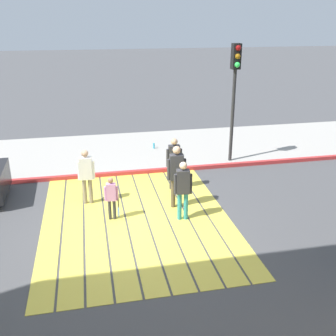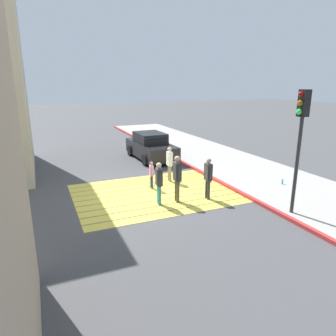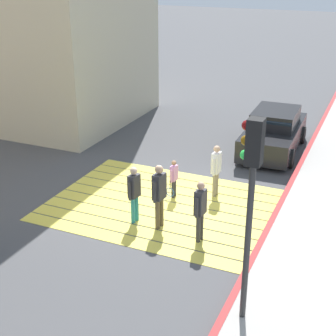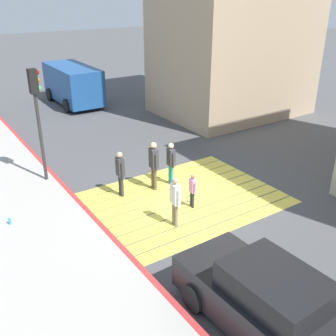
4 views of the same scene
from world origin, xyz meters
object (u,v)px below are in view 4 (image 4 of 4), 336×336
object	(u,v)px
traffic_light_corner	(37,104)
pedestrian_adult_side	(171,161)
pedestrian_adult_lead	(120,171)
pedestrian_adult_trailing	(175,198)
pedestrian_teen_behind	(154,162)
van_down_street	(73,84)
pedestrian_child_with_racket	(192,189)
car_parked_near_curb	(268,303)
water_bottle	(10,221)

from	to	relation	value
traffic_light_corner	pedestrian_adult_side	size ratio (longest dim) A/B	2.60
traffic_light_corner	pedestrian_adult_lead	world-z (taller)	traffic_light_corner
pedestrian_adult_trailing	pedestrian_adult_side	bearing A→B (deg)	58.54
pedestrian_adult_side	pedestrian_teen_behind	size ratio (longest dim) A/B	0.90
pedestrian_adult_trailing	pedestrian_adult_side	distance (m)	2.86
pedestrian_adult_side	van_down_street	bearing A→B (deg)	84.45
pedestrian_child_with_racket	traffic_light_corner	bearing A→B (deg)	127.03
car_parked_near_curb	pedestrian_child_with_racket	size ratio (longest dim) A/B	3.62
car_parked_near_curb	water_bottle	distance (m)	8.01
car_parked_near_curb	pedestrian_adult_lead	xyz separation A→B (m)	(0.26, 7.14, 0.23)
traffic_light_corner	water_bottle	world-z (taller)	traffic_light_corner
pedestrian_adult_trailing	pedestrian_child_with_racket	bearing A→B (deg)	29.05
pedestrian_adult_side	pedestrian_teen_behind	bearing A→B (deg)	-179.92
van_down_street	pedestrian_child_with_racket	distance (m)	14.70
pedestrian_teen_behind	van_down_street	bearing A→B (deg)	81.18
pedestrian_adult_lead	pedestrian_adult_trailing	xyz separation A→B (m)	(0.48, -2.65, -0.02)
traffic_light_corner	pedestrian_adult_trailing	world-z (taller)	traffic_light_corner
pedestrian_adult_lead	pedestrian_adult_side	world-z (taller)	pedestrian_adult_lead
pedestrian_adult_lead	pedestrian_child_with_racket	xyz separation A→B (m)	(1.60, -2.03, -0.30)
pedestrian_adult_side	car_parked_near_curb	bearing A→B (deg)	-107.84
car_parked_near_curb	pedestrian_adult_side	xyz separation A→B (m)	(2.23, 6.93, 0.21)
pedestrian_adult_lead	pedestrian_teen_behind	distance (m)	1.25
traffic_light_corner	pedestrian_adult_trailing	xyz separation A→B (m)	(2.32, -5.17, -2.09)
van_down_street	pedestrian_adult_lead	world-z (taller)	van_down_street
pedestrian_adult_side	pedestrian_adult_trailing	bearing A→B (deg)	-121.46
water_bottle	pedestrian_adult_side	distance (m)	5.82
pedestrian_teen_behind	pedestrian_child_with_racket	size ratio (longest dim) A/B	1.51
traffic_light_corner	pedestrian_teen_behind	bearing A→B (deg)	-41.73
van_down_street	pedestrian_teen_behind	distance (m)	12.94
pedestrian_adult_side	pedestrian_teen_behind	distance (m)	0.75
car_parked_near_curb	traffic_light_corner	xyz separation A→B (m)	(-1.58, 9.67, 2.30)
van_down_street	pedestrian_adult_trailing	xyz separation A→B (m)	(-2.73, -15.22, -0.33)
water_bottle	pedestrian_teen_behind	distance (m)	5.10
pedestrian_adult_lead	pedestrian_adult_side	xyz separation A→B (m)	(1.97, -0.21, -0.02)
van_down_street	car_parked_near_curb	bearing A→B (deg)	-99.99
water_bottle	pedestrian_adult_trailing	size ratio (longest dim) A/B	0.14
pedestrian_adult_trailing	van_down_street	bearing A→B (deg)	79.82
pedestrian_adult_trailing	pedestrian_teen_behind	bearing A→B (deg)	72.90
van_down_street	pedestrian_adult_side	bearing A→B (deg)	-95.55
water_bottle	pedestrian_child_with_racket	size ratio (longest dim) A/B	0.18
car_parked_near_curb	van_down_street	bearing A→B (deg)	80.01
car_parked_near_curb	pedestrian_adult_lead	bearing A→B (deg)	87.92
traffic_light_corner	pedestrian_adult_lead	distance (m)	3.75
pedestrian_adult_trailing	pedestrian_adult_side	xyz separation A→B (m)	(1.49, 2.44, 0.00)
traffic_light_corner	car_parked_near_curb	bearing A→B (deg)	-80.72
traffic_light_corner	water_bottle	xyz separation A→B (m)	(-1.96, -2.50, -2.81)
pedestrian_adult_lead	pedestrian_child_with_racket	bearing A→B (deg)	-51.76
van_down_street	water_bottle	xyz separation A→B (m)	(-7.01, -12.55, -1.05)
water_bottle	pedestrian_adult_lead	xyz separation A→B (m)	(3.80, -0.02, 0.73)
water_bottle	pedestrian_adult_lead	size ratio (longest dim) A/B	0.13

